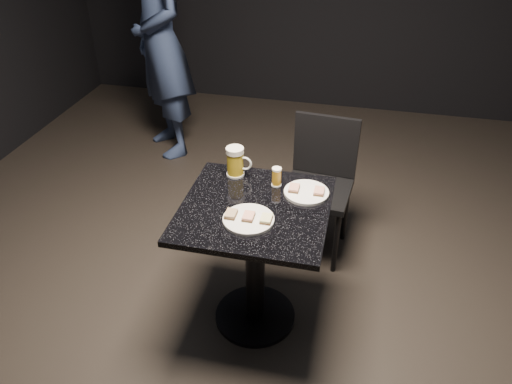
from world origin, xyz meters
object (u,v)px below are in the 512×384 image
at_px(plate_small, 306,192).
at_px(beer_mug, 236,162).
at_px(plate_large, 249,219).
at_px(patron, 161,41).
at_px(table, 255,246).
at_px(beer_tumbler, 277,177).
at_px(chair, 320,179).

distance_m(plate_small, beer_mug, 0.40).
xyz_separation_m(plate_large, plate_small, (0.22, 0.28, 0.00)).
bearing_deg(patron, beer_mug, -7.38).
bearing_deg(table, beer_tumbler, 73.46).
relative_size(table, chair, 0.87).
height_order(plate_small, beer_tumbler, beer_tumbler).
height_order(patron, beer_mug, patron).
height_order(beer_mug, beer_tumbler, beer_mug).
bearing_deg(beer_mug, plate_large, -67.01).
xyz_separation_m(plate_large, chair, (0.24, 0.84, -0.26)).
height_order(plate_small, chair, chair).
xyz_separation_m(plate_small, beer_mug, (-0.38, 0.09, 0.07)).
xyz_separation_m(patron, chair, (1.40, -1.04, -0.44)).
bearing_deg(table, chair, 71.78).
bearing_deg(patron, beer_tumbler, -2.76).
bearing_deg(patron, table, -7.61).
bearing_deg(chair, table, -108.22).
distance_m(table, chair, 0.76).
distance_m(beer_tumbler, chair, 0.62).
height_order(patron, table, patron).
relative_size(plate_small, patron, 0.12).
bearing_deg(table, plate_small, 36.70).
relative_size(plate_small, table, 0.29).
bearing_deg(chair, patron, 143.56).
xyz_separation_m(patron, table, (1.16, -1.76, -0.43)).
bearing_deg(beer_tumbler, plate_large, -101.58).
relative_size(beer_mug, chair, 0.18).
height_order(plate_large, beer_mug, beer_mug).
height_order(beer_mug, chair, beer_mug).
xyz_separation_m(plate_large, table, (0.00, 0.11, -0.25)).
bearing_deg(plate_small, plate_large, -128.90).
height_order(plate_small, beer_mug, beer_mug).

